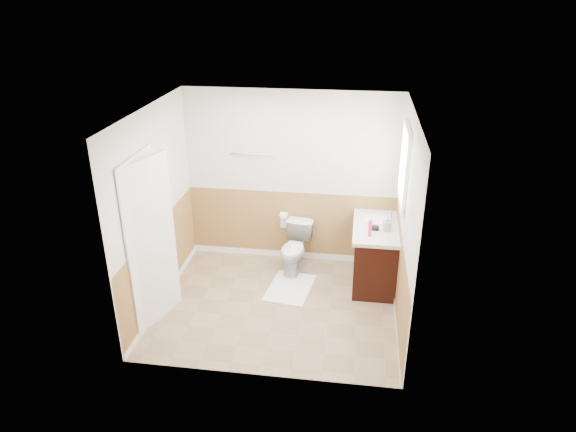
# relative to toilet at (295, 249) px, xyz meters

# --- Properties ---
(floor) EXTENTS (3.00, 3.00, 0.00)m
(floor) POSITION_rel_toilet_xyz_m (-0.10, -0.92, -0.34)
(floor) COLOR #8C7051
(floor) RESTS_ON ground
(ceiling) EXTENTS (3.00, 3.00, 0.00)m
(ceiling) POSITION_rel_toilet_xyz_m (-0.10, -0.92, 2.16)
(ceiling) COLOR white
(ceiling) RESTS_ON floor
(wall_back) EXTENTS (3.00, 0.00, 3.00)m
(wall_back) POSITION_rel_toilet_xyz_m (-0.10, 0.38, 0.91)
(wall_back) COLOR silver
(wall_back) RESTS_ON floor
(wall_front) EXTENTS (3.00, 0.00, 3.00)m
(wall_front) POSITION_rel_toilet_xyz_m (-0.10, -2.22, 0.91)
(wall_front) COLOR silver
(wall_front) RESTS_ON floor
(wall_left) EXTENTS (0.00, 3.00, 3.00)m
(wall_left) POSITION_rel_toilet_xyz_m (-1.60, -0.92, 0.91)
(wall_left) COLOR silver
(wall_left) RESTS_ON floor
(wall_right) EXTENTS (0.00, 3.00, 3.00)m
(wall_right) POSITION_rel_toilet_xyz_m (1.40, -0.92, 0.91)
(wall_right) COLOR silver
(wall_right) RESTS_ON floor
(wainscot_back) EXTENTS (3.00, 0.00, 3.00)m
(wainscot_back) POSITION_rel_toilet_xyz_m (-0.10, 0.37, 0.16)
(wainscot_back) COLOR olive
(wainscot_back) RESTS_ON floor
(wainscot_front) EXTENTS (3.00, 0.00, 3.00)m
(wainscot_front) POSITION_rel_toilet_xyz_m (-0.10, -2.21, 0.16)
(wainscot_front) COLOR olive
(wainscot_front) RESTS_ON floor
(wainscot_left) EXTENTS (0.00, 2.60, 2.60)m
(wainscot_left) POSITION_rel_toilet_xyz_m (-1.59, -0.92, 0.16)
(wainscot_left) COLOR olive
(wainscot_left) RESTS_ON floor
(wainscot_right) EXTENTS (0.00, 2.60, 2.60)m
(wainscot_right) POSITION_rel_toilet_xyz_m (1.38, -0.92, 0.16)
(wainscot_right) COLOR olive
(wainscot_right) RESTS_ON floor
(toilet) EXTENTS (0.47, 0.72, 0.68)m
(toilet) POSITION_rel_toilet_xyz_m (0.00, 0.00, 0.00)
(toilet) COLOR silver
(toilet) RESTS_ON floor
(bath_mat) EXTENTS (0.66, 0.87, 0.02)m
(bath_mat) POSITION_rel_toilet_xyz_m (-0.00, -0.50, -0.33)
(bath_mat) COLOR white
(bath_mat) RESTS_ON floor
(vanity_cabinet) EXTENTS (0.55, 1.10, 0.80)m
(vanity_cabinet) POSITION_rel_toilet_xyz_m (1.11, -0.14, 0.06)
(vanity_cabinet) COLOR black
(vanity_cabinet) RESTS_ON floor
(vanity_knob_left) EXTENTS (0.03, 0.03, 0.03)m
(vanity_knob_left) POSITION_rel_toilet_xyz_m (0.81, -0.24, 0.21)
(vanity_knob_left) COLOR silver
(vanity_knob_left) RESTS_ON vanity_cabinet
(vanity_knob_right) EXTENTS (0.03, 0.03, 0.03)m
(vanity_knob_right) POSITION_rel_toilet_xyz_m (0.81, -0.04, 0.21)
(vanity_knob_right) COLOR silver
(vanity_knob_right) RESTS_ON vanity_cabinet
(countertop) EXTENTS (0.60, 1.15, 0.05)m
(countertop) POSITION_rel_toilet_xyz_m (1.10, -0.14, 0.48)
(countertop) COLOR silver
(countertop) RESTS_ON vanity_cabinet
(sink_basin) EXTENTS (0.36, 0.36, 0.02)m
(sink_basin) POSITION_rel_toilet_xyz_m (1.11, 0.01, 0.52)
(sink_basin) COLOR white
(sink_basin) RESTS_ON countertop
(faucet) EXTENTS (0.02, 0.02, 0.14)m
(faucet) POSITION_rel_toilet_xyz_m (1.29, 0.01, 0.58)
(faucet) COLOR #B5B5BC
(faucet) RESTS_ON countertop
(lotion_bottle) EXTENTS (0.05, 0.05, 0.22)m
(lotion_bottle) POSITION_rel_toilet_xyz_m (1.01, -0.48, 0.62)
(lotion_bottle) COLOR #E03A68
(lotion_bottle) RESTS_ON countertop
(soap_dispenser) EXTENTS (0.11, 0.11, 0.19)m
(soap_dispenser) POSITION_rel_toilet_xyz_m (1.23, -0.29, 0.60)
(soap_dispenser) COLOR #959CA8
(soap_dispenser) RESTS_ON countertop
(hair_dryer_body) EXTENTS (0.14, 0.07, 0.07)m
(hair_dryer_body) POSITION_rel_toilet_xyz_m (1.06, -0.30, 0.54)
(hair_dryer_body) COLOR black
(hair_dryer_body) RESTS_ON countertop
(hair_dryer_handle) EXTENTS (0.03, 0.03, 0.07)m
(hair_dryer_handle) POSITION_rel_toilet_xyz_m (1.03, -0.19, 0.51)
(hair_dryer_handle) COLOR black
(hair_dryer_handle) RESTS_ON countertop
(mirror_panel) EXTENTS (0.02, 0.35, 0.90)m
(mirror_panel) POSITION_rel_toilet_xyz_m (1.37, 0.18, 1.21)
(mirror_panel) COLOR silver
(mirror_panel) RESTS_ON wall_right
(window_frame) EXTENTS (0.04, 0.80, 1.00)m
(window_frame) POSITION_rel_toilet_xyz_m (1.37, -0.33, 1.41)
(window_frame) COLOR white
(window_frame) RESTS_ON wall_right
(window_glass) EXTENTS (0.01, 0.70, 0.90)m
(window_glass) POSITION_rel_toilet_xyz_m (1.38, -0.33, 1.41)
(window_glass) COLOR white
(window_glass) RESTS_ON wall_right
(door) EXTENTS (0.29, 0.78, 2.04)m
(door) POSITION_rel_toilet_xyz_m (-1.50, -1.37, 0.68)
(door) COLOR white
(door) RESTS_ON wall_left
(door_frame) EXTENTS (0.02, 0.92, 2.10)m
(door_frame) POSITION_rel_toilet_xyz_m (-1.58, -1.37, 0.69)
(door_frame) COLOR white
(door_frame) RESTS_ON wall_left
(door_knob) EXTENTS (0.06, 0.06, 0.06)m
(door_knob) POSITION_rel_toilet_xyz_m (-1.44, -1.04, 0.61)
(door_knob) COLOR silver
(door_knob) RESTS_ON door
(towel_bar) EXTENTS (0.62, 0.02, 0.02)m
(towel_bar) POSITION_rel_toilet_xyz_m (-0.65, 0.33, 1.26)
(towel_bar) COLOR silver
(towel_bar) RESTS_ON wall_back
(tp_holder_bar) EXTENTS (0.14, 0.02, 0.02)m
(tp_holder_bar) POSITION_rel_toilet_xyz_m (-0.20, 0.31, 0.36)
(tp_holder_bar) COLOR silver
(tp_holder_bar) RESTS_ON wall_back
(tp_roll) EXTENTS (0.10, 0.11, 0.11)m
(tp_roll) POSITION_rel_toilet_xyz_m (-0.20, 0.31, 0.36)
(tp_roll) COLOR white
(tp_roll) RESTS_ON tp_holder_bar
(tp_sheet) EXTENTS (0.10, 0.01, 0.16)m
(tp_sheet) POSITION_rel_toilet_xyz_m (-0.20, 0.31, 0.25)
(tp_sheet) COLOR white
(tp_sheet) RESTS_ON tp_roll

